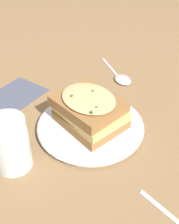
{
  "coord_description": "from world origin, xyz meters",
  "views": [
    {
      "loc": [
        -0.47,
        -0.09,
        0.42
      ],
      "look_at": [
        -0.02,
        0.0,
        0.05
      ],
      "focal_mm": 42.0,
      "sensor_mm": 36.0,
      "label": 1
    }
  ],
  "objects_px": {
    "dinner_plate": "(90,125)",
    "sandwich": "(89,110)",
    "water_glass": "(10,144)",
    "spoon": "(121,78)",
    "napkin": "(16,95)"
  },
  "relations": [
    {
      "from": "sandwich",
      "to": "water_glass",
      "type": "bearing_deg",
      "value": 137.63
    },
    {
      "from": "dinner_plate",
      "to": "napkin",
      "type": "distance_m",
      "value": 0.25
    },
    {
      "from": "sandwich",
      "to": "water_glass",
      "type": "distance_m",
      "value": 0.19
    },
    {
      "from": "sandwich",
      "to": "napkin",
      "type": "xyz_separation_m",
      "value": [
        0.09,
        0.23,
        -0.05
      ]
    },
    {
      "from": "napkin",
      "to": "sandwich",
      "type": "bearing_deg",
      "value": -111.42
    },
    {
      "from": "spoon",
      "to": "water_glass",
      "type": "bearing_deg",
      "value": 33.19
    },
    {
      "from": "spoon",
      "to": "napkin",
      "type": "xyz_separation_m",
      "value": [
        -0.15,
        0.28,
        -0.0
      ]
    },
    {
      "from": "dinner_plate",
      "to": "spoon",
      "type": "height_order",
      "value": "dinner_plate"
    },
    {
      "from": "dinner_plate",
      "to": "sandwich",
      "type": "xyz_separation_m",
      "value": [
        0.0,
        0.0,
        0.04
      ]
    },
    {
      "from": "dinner_plate",
      "to": "water_glass",
      "type": "xyz_separation_m",
      "value": [
        -0.14,
        0.13,
        0.05
      ]
    },
    {
      "from": "dinner_plate",
      "to": "sandwich",
      "type": "relative_size",
      "value": 1.33
    },
    {
      "from": "sandwich",
      "to": "napkin",
      "type": "distance_m",
      "value": 0.25
    },
    {
      "from": "water_glass",
      "to": "spoon",
      "type": "relative_size",
      "value": 0.68
    },
    {
      "from": "water_glass",
      "to": "spoon",
      "type": "xyz_separation_m",
      "value": [
        0.37,
        -0.17,
        -0.05
      ]
    },
    {
      "from": "dinner_plate",
      "to": "water_glass",
      "type": "distance_m",
      "value": 0.19
    }
  ]
}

